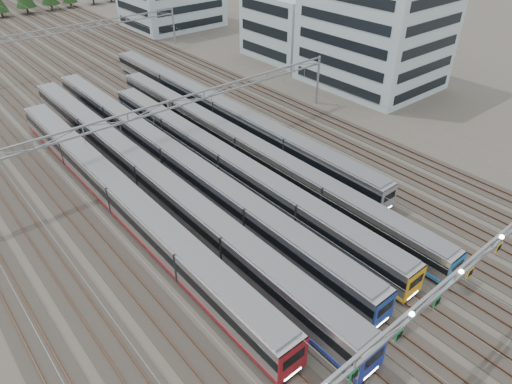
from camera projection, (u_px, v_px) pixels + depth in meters
ground at (434, 341)px, 36.89m from camera, size 400.00×400.00×0.00m
track_bed at (28, 46)px, 99.59m from camera, size 54.00×260.00×5.42m
train_a at (121, 197)px, 50.15m from camera, size 2.92×54.88×3.81m
train_b at (147, 175)px, 54.08m from camera, size 2.82×66.88×3.67m
train_c at (171, 157)px, 57.85m from camera, size 2.71×66.32×3.53m
train_d at (227, 164)px, 56.46m from camera, size 2.68×54.07×3.49m
train_e at (243, 146)px, 60.54m from camera, size 2.55×61.73×3.31m
train_f at (220, 110)px, 70.06m from camera, size 2.65×62.99×3.44m
gantry_near at (456, 279)px, 32.83m from camera, size 56.36×0.61×8.08m
gantry_mid at (169, 112)px, 58.73m from camera, size 56.36×0.36×8.00m
gantry_far at (47, 38)px, 87.32m from camera, size 56.36×0.36×8.00m
depot_bldg_south at (375, 34)px, 80.14m from camera, size 18.00×22.00×17.77m
depot_bldg_mid at (289, 25)px, 95.28m from camera, size 14.00×16.00×12.65m
treeline at (1, 1)px, 125.06m from camera, size 106.40×5.60×7.02m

